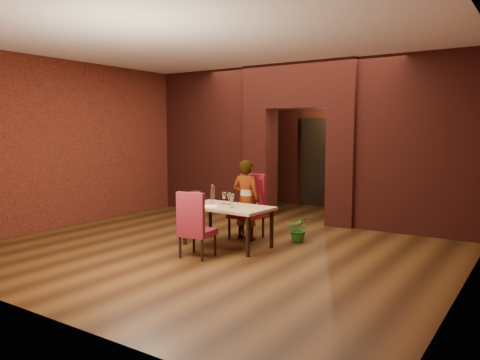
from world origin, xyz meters
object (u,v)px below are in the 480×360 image
object	(u,v)px
person_seated	(246,200)
wine_glass_a	(224,198)
chair_near	(198,224)
wine_glass_b	(229,199)
potted_plant	(299,229)
dining_table	(227,226)
chair_far	(246,207)
water_bottle	(213,193)
wine_bucket	(196,197)
wine_glass_c	(232,201)

from	to	relation	value
person_seated	wine_glass_a	bearing A→B (deg)	70.01
chair_near	person_seated	size ratio (longest dim) A/B	0.72
wine_glass_b	potted_plant	xyz separation A→B (m)	(0.88, 0.77, -0.53)
person_seated	wine_glass_b	distance (m)	0.47
dining_table	potted_plant	world-z (taller)	dining_table
potted_plant	chair_far	bearing A→B (deg)	-164.65
wine_glass_a	wine_glass_b	world-z (taller)	same
water_bottle	wine_bucket	bearing A→B (deg)	-121.79
dining_table	chair_near	xyz separation A→B (m)	(-0.00, -0.76, 0.16)
water_bottle	chair_near	bearing A→B (deg)	-66.06
wine_glass_b	wine_bucket	distance (m)	0.56
chair_near	chair_far	bearing A→B (deg)	-94.37
chair_near	wine_glass_c	size ratio (longest dim) A/B	4.75
chair_far	wine_glass_b	xyz separation A→B (m)	(0.00, -0.52, 0.20)
person_seated	wine_glass_c	size ratio (longest dim) A/B	6.62
dining_table	wine_glass_c	world-z (taller)	wine_glass_c
chair_near	dining_table	bearing A→B (deg)	-97.07
chair_far	wine_glass_b	distance (m)	0.56
person_seated	chair_near	bearing A→B (deg)	87.58
wine_glass_a	wine_glass_b	distance (m)	0.10
wine_bucket	wine_glass_b	bearing A→B (deg)	24.59
dining_table	person_seated	xyz separation A→B (m)	(-0.03, 0.59, 0.35)
wine_glass_c	wine_bucket	xyz separation A→B (m)	(-0.70, -0.04, 0.00)
person_seated	potted_plant	size ratio (longest dim) A/B	3.08
wine_glass_b	potted_plant	world-z (taller)	wine_glass_b
chair_far	water_bottle	xyz separation A→B (m)	(-0.34, -0.50, 0.26)
dining_table	water_bottle	size ratio (longest dim) A/B	4.51
chair_far	chair_near	size ratio (longest dim) A/B	1.13
chair_near	water_bottle	bearing A→B (deg)	-72.93
chair_near	potted_plant	bearing A→B (deg)	-123.35
wine_glass_c	water_bottle	size ratio (longest dim) A/B	0.66
wine_bucket	person_seated	bearing A→B (deg)	52.20
water_bottle	potted_plant	world-z (taller)	water_bottle
wine_glass_a	wine_glass_b	xyz separation A→B (m)	(0.10, -0.01, 0.00)
chair_near	person_seated	distance (m)	1.36
wine_glass_c	dining_table	bearing A→B (deg)	155.09
dining_table	water_bottle	world-z (taller)	water_bottle
wine_glass_c	water_bottle	distance (m)	0.58
person_seated	potted_plant	distance (m)	1.02
dining_table	wine_glass_a	size ratio (longest dim) A/B	7.31
wine_bucket	potted_plant	size ratio (longest dim) A/B	0.47
wine_bucket	chair_near	bearing A→B (deg)	-49.17
dining_table	wine_glass_b	xyz separation A→B (m)	(-0.06, 0.13, 0.42)
wine_glass_b	chair_near	bearing A→B (deg)	-86.28
wine_bucket	dining_table	bearing A→B (deg)	10.18
wine_glass_b	wine_bucket	world-z (taller)	wine_bucket
wine_glass_a	potted_plant	bearing A→B (deg)	37.70
chair_far	wine_glass_a	size ratio (longest dim) A/B	5.76
chair_far	wine_glass_b	bearing A→B (deg)	-88.77
water_bottle	potted_plant	distance (m)	1.55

